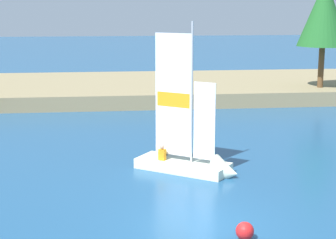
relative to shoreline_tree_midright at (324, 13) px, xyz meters
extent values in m
plane|color=navy|center=(-11.98, -20.90, -6.10)|extent=(200.00, 200.00, 0.00)
cube|color=#897A56|center=(-11.98, 4.20, -5.61)|extent=(80.00, 12.67, 0.97)
cylinder|color=brown|center=(0.00, 0.00, -3.69)|extent=(0.40, 0.40, 2.87)
cone|color=#1E5B23|center=(0.00, 0.00, 0.03)|extent=(3.52, 3.52, 4.57)
cube|color=silver|center=(-11.72, -15.17, -5.90)|extent=(3.99, 3.42, 0.41)
cone|color=silver|center=(-10.15, -16.28, -5.90)|extent=(1.55, 1.64, 1.32)
cylinder|color=#B7B7BC|center=(-11.41, -15.39, -2.86)|extent=(0.08, 0.08, 5.66)
cube|color=white|center=(-12.09, -14.91, -2.98)|extent=(1.37, 0.98, 4.93)
cube|color=orange|center=(-12.09, -14.91, -3.19)|extent=(1.24, 0.89, 0.59)
cube|color=white|center=(-10.94, -15.72, -3.94)|extent=(0.78, 0.56, 3.11)
cylinder|color=#B7B7BC|center=(-12.09, -14.91, -5.47)|extent=(1.39, 1.01, 0.06)
cube|color=orange|center=(-12.56, -14.97, -5.46)|extent=(0.34, 0.32, 0.46)
sphere|color=tan|center=(-12.56, -14.97, -5.12)|extent=(0.20, 0.20, 0.20)
cube|color=#26262D|center=(-12.44, -14.27, -5.40)|extent=(0.34, 0.32, 0.59)
sphere|color=tan|center=(-12.44, -14.27, -4.99)|extent=(0.20, 0.20, 0.20)
sphere|color=red|center=(-10.85, -22.11, -5.83)|extent=(0.54, 0.54, 0.54)
camera|label=1|loc=(-14.70, -36.79, 0.66)|focal=59.04mm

